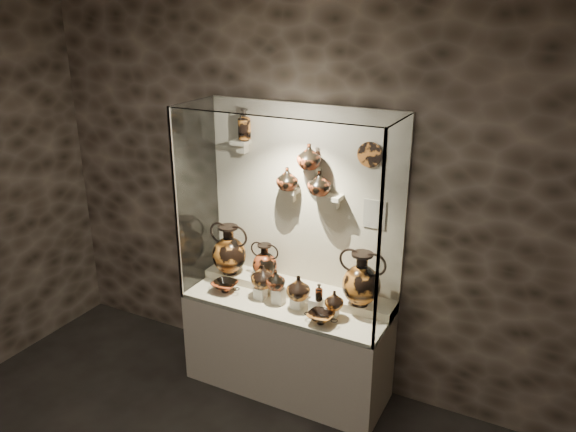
% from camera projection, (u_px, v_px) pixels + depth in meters
% --- Properties ---
extents(wall_back, '(5.00, 0.02, 3.20)m').
position_uv_depth(wall_back, '(305.00, 201.00, 4.59)').
color(wall_back, black).
rests_on(wall_back, ground).
extents(plinth, '(1.70, 0.60, 0.80)m').
position_uv_depth(plinth, '(287.00, 346.00, 4.74)').
color(plinth, '#C0B59B').
rests_on(plinth, floor).
extents(front_tier, '(1.68, 0.58, 0.03)m').
position_uv_depth(front_tier, '(287.00, 303.00, 4.60)').
color(front_tier, beige).
rests_on(front_tier, plinth).
extents(rear_tier, '(1.70, 0.25, 0.10)m').
position_uv_depth(rear_tier, '(296.00, 290.00, 4.73)').
color(rear_tier, beige).
rests_on(rear_tier, plinth).
extents(back_panel, '(1.70, 0.03, 1.60)m').
position_uv_depth(back_panel, '(305.00, 201.00, 4.59)').
color(back_panel, '#C0B59B').
rests_on(back_panel, plinth).
extents(glass_front, '(1.70, 0.01, 1.60)m').
position_uv_depth(glass_front, '(268.00, 226.00, 4.08)').
color(glass_front, white).
rests_on(glass_front, plinth).
extents(glass_left, '(0.01, 0.60, 1.60)m').
position_uv_depth(glass_left, '(197.00, 197.00, 4.69)').
color(glass_left, white).
rests_on(glass_left, plinth).
extents(glass_right, '(0.01, 0.60, 1.60)m').
position_uv_depth(glass_right, '(393.00, 232.00, 3.96)').
color(glass_right, white).
rests_on(glass_right, plinth).
extents(glass_top, '(1.70, 0.60, 0.01)m').
position_uv_depth(glass_top, '(287.00, 110.00, 4.04)').
color(glass_top, white).
rests_on(glass_top, back_panel).
extents(frame_post_left, '(0.02, 0.02, 1.60)m').
position_uv_depth(frame_post_left, '(176.00, 208.00, 4.44)').
color(frame_post_left, gray).
rests_on(frame_post_left, plinth).
extents(frame_post_right, '(0.02, 0.02, 1.60)m').
position_uv_depth(frame_post_right, '(379.00, 247.00, 3.72)').
color(frame_post_right, gray).
rests_on(frame_post_right, plinth).
extents(pedestal_a, '(0.09, 0.09, 0.10)m').
position_uv_depth(pedestal_a, '(261.00, 293.00, 4.63)').
color(pedestal_a, silver).
rests_on(pedestal_a, front_tier).
extents(pedestal_b, '(0.09, 0.09, 0.13)m').
position_uv_depth(pedestal_b, '(279.00, 295.00, 4.55)').
color(pedestal_b, silver).
rests_on(pedestal_b, front_tier).
extents(pedestal_c, '(0.09, 0.09, 0.09)m').
position_uv_depth(pedestal_c, '(297.00, 302.00, 4.48)').
color(pedestal_c, silver).
rests_on(pedestal_c, front_tier).
extents(pedestal_d, '(0.09, 0.09, 0.12)m').
position_uv_depth(pedestal_d, '(316.00, 305.00, 4.41)').
color(pedestal_d, silver).
rests_on(pedestal_d, front_tier).
extents(pedestal_e, '(0.09, 0.09, 0.08)m').
position_uv_depth(pedestal_e, '(332.00, 312.00, 4.36)').
color(pedestal_e, silver).
rests_on(pedestal_e, front_tier).
extents(bracket_ul, '(0.14, 0.12, 0.04)m').
position_uv_depth(bracket_ul, '(241.00, 142.00, 4.60)').
color(bracket_ul, '#C0B59B').
rests_on(bracket_ul, back_panel).
extents(bracket_ca, '(0.14, 0.12, 0.04)m').
position_uv_depth(bracket_ca, '(290.00, 190.00, 4.53)').
color(bracket_ca, '#C0B59B').
rests_on(bracket_ca, back_panel).
extents(bracket_cb, '(0.10, 0.12, 0.04)m').
position_uv_depth(bracket_cb, '(312.00, 170.00, 4.37)').
color(bracket_cb, '#C0B59B').
rests_on(bracket_cb, back_panel).
extents(bracket_cc, '(0.14, 0.12, 0.04)m').
position_uv_depth(bracket_cc, '(333.00, 197.00, 4.37)').
color(bracket_cc, '#C0B59B').
rests_on(bracket_cc, back_panel).
extents(amphora_left, '(0.47, 0.47, 0.45)m').
position_uv_depth(amphora_left, '(229.00, 249.00, 4.85)').
color(amphora_left, '#B56722').
rests_on(amphora_left, rear_tier).
extents(amphora_mid, '(0.28, 0.28, 0.32)m').
position_uv_depth(amphora_mid, '(265.00, 261.00, 4.78)').
color(amphora_mid, '#94391A').
rests_on(amphora_mid, rear_tier).
extents(amphora_right, '(0.43, 0.43, 0.44)m').
position_uv_depth(amphora_right, '(361.00, 279.00, 4.33)').
color(amphora_right, '#B56722').
rests_on(amphora_right, rear_tier).
extents(jug_a, '(0.23, 0.23, 0.20)m').
position_uv_depth(jug_a, '(263.00, 276.00, 4.58)').
color(jug_a, '#B56722').
rests_on(jug_a, pedestal_a).
extents(jug_b, '(0.20, 0.20, 0.17)m').
position_uv_depth(jug_b, '(276.00, 279.00, 4.49)').
color(jug_b, '#94391A').
rests_on(jug_b, pedestal_b).
extents(jug_c, '(0.21, 0.21, 0.20)m').
position_uv_depth(jug_c, '(298.00, 288.00, 4.41)').
color(jug_c, '#B56722').
rests_on(jug_c, pedestal_c).
extents(jug_e, '(0.16, 0.16, 0.15)m').
position_uv_depth(jug_e, '(334.00, 300.00, 4.29)').
color(jug_e, '#B56722').
rests_on(jug_e, pedestal_e).
extents(lekythos_small, '(0.09, 0.09, 0.16)m').
position_uv_depth(lekythos_small, '(319.00, 291.00, 4.33)').
color(lekythos_small, '#94391A').
rests_on(lekythos_small, pedestal_d).
extents(kylix_left, '(0.34, 0.31, 0.11)m').
position_uv_depth(kylix_left, '(225.00, 286.00, 4.73)').
color(kylix_left, '#94391A').
rests_on(kylix_left, front_tier).
extents(kylix_right, '(0.31, 0.29, 0.10)m').
position_uv_depth(kylix_right, '(321.00, 317.00, 4.26)').
color(kylix_right, '#B56722').
rests_on(kylix_right, front_tier).
extents(lekythos_tall, '(0.12, 0.12, 0.29)m').
position_uv_depth(lekythos_tall, '(244.00, 123.00, 4.52)').
color(lekythos_tall, '#B56722').
rests_on(lekythos_tall, bracket_ul).
extents(ovoid_vase_a, '(0.20, 0.20, 0.18)m').
position_uv_depth(ovoid_vase_a, '(287.00, 179.00, 4.46)').
color(ovoid_vase_a, '#94391A').
rests_on(ovoid_vase_a, bracket_ca).
extents(ovoid_vase_b, '(0.21, 0.21, 0.20)m').
position_uv_depth(ovoid_vase_b, '(309.00, 156.00, 4.30)').
color(ovoid_vase_b, '#94391A').
rests_on(ovoid_vase_b, bracket_cb).
extents(ovoid_vase_c, '(0.24, 0.24, 0.19)m').
position_uv_depth(ovoid_vase_c, '(319.00, 183.00, 4.33)').
color(ovoid_vase_c, '#94391A').
rests_on(ovoid_vase_c, bracket_cc).
extents(wall_plate, '(0.19, 0.02, 0.19)m').
position_uv_depth(wall_plate, '(370.00, 155.00, 4.17)').
color(wall_plate, '#BC6625').
rests_on(wall_plate, back_panel).
extents(info_placard, '(0.17, 0.01, 0.23)m').
position_uv_depth(info_placard, '(374.00, 214.00, 4.31)').
color(info_placard, beige).
rests_on(info_placard, back_panel).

